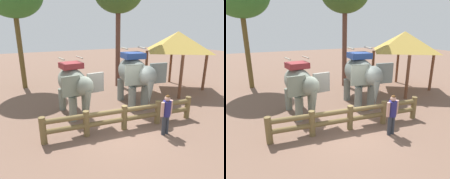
% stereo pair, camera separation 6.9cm
% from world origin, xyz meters
% --- Properties ---
extents(ground_plane, '(60.00, 60.00, 0.00)m').
position_xyz_m(ground_plane, '(0.00, 0.00, 0.00)').
color(ground_plane, brown).
extents(log_fence, '(6.61, 0.76, 1.05)m').
position_xyz_m(log_fence, '(0.00, -0.24, 0.60)').
color(log_fence, brown).
rests_on(log_fence, ground).
extents(elephant_near_left, '(1.85, 3.27, 2.78)m').
position_xyz_m(elephant_near_left, '(-1.48, 2.03, 1.56)').
color(elephant_near_left, gray).
rests_on(elephant_near_left, ground).
extents(elephant_center, '(2.07, 3.68, 3.11)m').
position_xyz_m(elephant_center, '(1.70, 1.88, 1.75)').
color(elephant_center, slate).
rests_on(elephant_center, ground).
extents(tourist_woman_in_black, '(0.58, 0.36, 1.66)m').
position_xyz_m(tourist_woman_in_black, '(1.28, -1.29, 0.96)').
color(tourist_woman_in_black, '#2B313A').
rests_on(tourist_woman_in_black, ground).
extents(thatched_shelter, '(4.41, 4.41, 3.85)m').
position_xyz_m(thatched_shelter, '(5.79, 3.37, 3.19)').
color(thatched_shelter, brown).
rests_on(thatched_shelter, ground).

